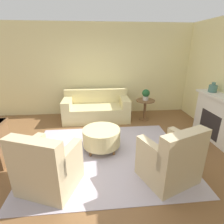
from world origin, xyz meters
TOP-DOWN VIEW (x-y plane):
  - ground_plane at (0.00, 0.00)m, footprint 16.00×16.00m
  - wall_back at (0.00, 2.60)m, footprint 9.08×0.12m
  - rug at (0.00, 0.00)m, footprint 3.15×2.59m
  - couch at (-0.19, 1.98)m, footprint 1.95×0.92m
  - armchair_left at (-0.98, -0.81)m, footprint 1.03×0.97m
  - armchair_right at (0.98, -0.81)m, footprint 1.03×0.97m
  - ottoman_table at (-0.11, 0.24)m, footprint 0.80×0.80m
  - side_table at (1.28, 1.80)m, footprint 0.56×0.56m
  - fireplace at (2.66, 0.48)m, footprint 0.44×1.38m
  - vase_mantel_near at (2.64, 0.83)m, footprint 0.19×0.19m
  - potted_plant_on_side_table at (1.28, 1.80)m, footprint 0.22×0.22m

SIDE VIEW (x-z plane):
  - ground_plane at x=0.00m, z-range 0.00..0.00m
  - rug at x=0.00m, z-range 0.00..0.01m
  - ottoman_table at x=-0.11m, z-range 0.07..0.55m
  - couch at x=-0.19m, z-range -0.12..0.76m
  - armchair_left at x=-0.98m, z-range -0.11..0.87m
  - armchair_right at x=0.98m, z-range -0.11..0.87m
  - side_table at x=1.28m, z-range 0.12..0.74m
  - fireplace at x=2.66m, z-range 0.03..1.10m
  - potted_plant_on_side_table at x=1.28m, z-range 0.64..0.96m
  - vase_mantel_near at x=2.64m, z-range 1.05..1.29m
  - wall_back at x=0.00m, z-range 0.00..2.80m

